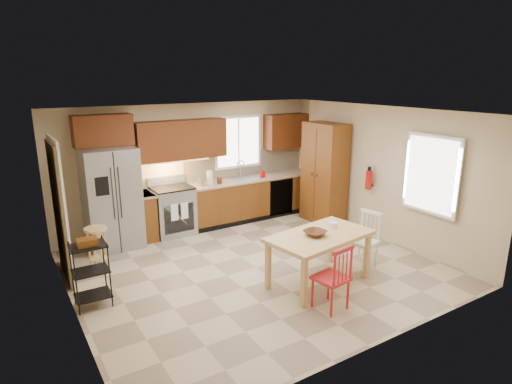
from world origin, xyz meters
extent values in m
plane|color=tan|center=(0.00, 0.00, 0.00)|extent=(5.50, 5.50, 0.00)
cube|color=silver|center=(0.00, 0.00, 2.50)|extent=(5.50, 5.00, 0.02)
cube|color=#CCB793|center=(0.00, 2.50, 1.25)|extent=(5.50, 0.02, 2.50)
cube|color=#CCB793|center=(0.00, -2.50, 1.25)|extent=(5.50, 0.02, 2.50)
cube|color=#CCB793|center=(-2.75, 0.00, 1.25)|extent=(0.02, 5.00, 2.50)
cube|color=#CCB793|center=(2.75, 0.00, 1.25)|extent=(0.02, 5.00, 2.50)
cube|color=gray|center=(-1.70, 2.12, 0.91)|extent=(0.92, 0.75, 1.82)
cube|color=gray|center=(-0.55, 2.19, 0.46)|extent=(0.76, 0.63, 0.92)
cube|color=brown|center=(-1.10, 2.20, 0.45)|extent=(0.30, 0.60, 0.90)
cube|color=brown|center=(1.29, 2.20, 0.45)|extent=(2.92, 0.60, 0.90)
cube|color=black|center=(1.85, 1.91, 0.45)|extent=(0.60, 0.02, 0.78)
cube|color=beige|center=(1.29, 2.48, 1.18)|extent=(2.92, 0.03, 0.55)
cube|color=#53260D|center=(-1.70, 2.33, 2.10)|extent=(1.00, 0.35, 0.55)
cube|color=#53260D|center=(-0.25, 2.33, 1.83)|extent=(1.80, 0.35, 0.75)
cube|color=#53260D|center=(2.25, 2.33, 1.83)|extent=(1.00, 0.35, 0.75)
cube|color=white|center=(1.10, 2.48, 1.65)|extent=(1.12, 0.04, 1.12)
cube|color=gray|center=(1.10, 2.20, 0.86)|extent=(0.62, 0.46, 0.16)
cube|color=#FFBF66|center=(-0.55, 2.30, 1.43)|extent=(1.60, 0.30, 0.01)
imported|color=#AF0E0C|center=(1.48, 2.10, 1.00)|extent=(0.09, 0.09, 0.19)
cylinder|color=white|center=(0.25, 2.15, 1.04)|extent=(0.12, 0.12, 0.28)
cylinder|color=gray|center=(0.05, 2.15, 0.99)|extent=(0.11, 0.11, 0.18)
cylinder|color=#512915|center=(0.45, 2.12, 0.97)|extent=(0.10, 0.10, 0.14)
cube|color=brown|center=(2.43, 1.20, 1.05)|extent=(0.50, 0.95, 2.10)
cylinder|color=#AF0E0C|center=(2.63, 0.15, 1.10)|extent=(0.12, 0.12, 0.36)
cube|color=white|center=(2.68, -1.15, 1.45)|extent=(0.04, 1.02, 1.32)
cube|color=#8C7A59|center=(-2.67, 1.30, 1.05)|extent=(0.04, 0.95, 2.10)
imported|color=#512915|center=(0.43, -0.93, 0.77)|extent=(0.36, 0.36, 0.08)
cylinder|color=white|center=(0.87, -0.83, 0.80)|extent=(0.13, 0.13, 0.13)
camera|label=1|loc=(-3.40, -5.41, 3.03)|focal=30.00mm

